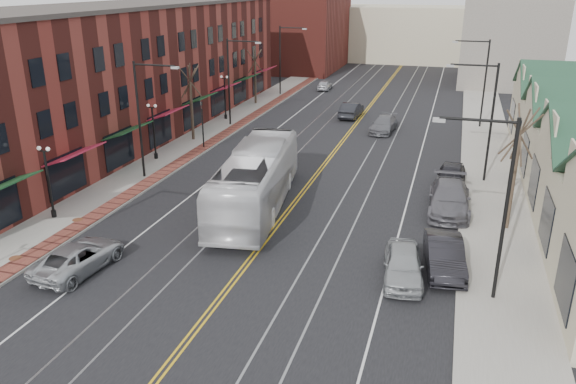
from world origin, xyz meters
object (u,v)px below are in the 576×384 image
Objects in this scene: parked_suv at (79,257)px; transit_bus at (256,180)px; parked_car_b at (444,255)px; parked_car_d at (451,176)px; parked_car_a at (403,264)px; parked_car_c at (449,198)px.

transit_bus is at bearing -113.76° from parked_suv.
parked_car_b reaches higher than parked_car_d.
parked_car_b is (1.80, 1.48, 0.02)m from parked_car_a.
parked_car_d is (0.00, 4.56, -0.09)m from parked_car_c.
parked_car_b is 1.06× the size of parked_car_d.
parked_car_b is 7.64m from parked_car_c.
parked_car_a is 2.33m from parked_car_b.
parked_car_a is 9.30m from parked_car_c.
parked_car_d is at bearing 88.29° from parked_car_c.
transit_bus is at bearing 139.87° from parked_car_a.
parked_car_c reaches higher than parked_car_a.
parked_car_d is at bearing -128.78° from parked_suv.
parked_suv is 1.04× the size of parked_car_b.
parked_car_d is (1.80, 13.68, 0.00)m from parked_car_a.
parked_car_a is at bearing 138.94° from transit_bus.
transit_bus is 2.96× the size of parked_car_d.
parked_car_d reaches higher than parked_car_a.
transit_bus is 11.43m from parked_car_a.
parked_car_a is 1.00× the size of parked_car_d.
parked_car_a is at bearing -94.95° from parked_car_d.
parked_suv is at bearing -131.63° from parked_car_d.
transit_bus is 13.57m from parked_car_d.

